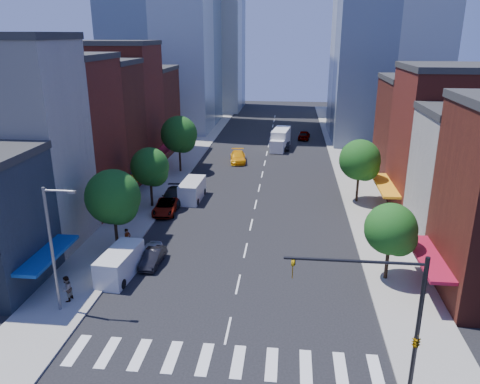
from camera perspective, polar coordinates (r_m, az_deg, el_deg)
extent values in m
plane|color=black|center=(31.99, -1.48, -16.52)|extent=(220.00, 220.00, 0.00)
cube|color=gray|center=(70.26, -7.32, 3.43)|extent=(5.00, 120.00, 0.15)
cube|color=gray|center=(68.97, 13.37, 2.78)|extent=(5.00, 120.00, 0.15)
cube|color=silver|center=(29.61, -2.29, -19.84)|extent=(19.00, 3.00, 0.01)
cube|color=silver|center=(46.13, -26.33, 4.96)|extent=(12.00, 8.00, 18.00)
cube|color=maroon|center=(53.52, -21.47, 6.18)|extent=(12.00, 9.00, 16.00)
cube|color=#4A1912|center=(61.12, -17.84, 7.53)|extent=(12.00, 8.00, 15.00)
cube|color=maroon|center=(68.70, -15.11, 9.78)|extent=(12.00, 9.00, 17.00)
cube|color=#4A1912|center=(77.83, -12.51, 9.48)|extent=(12.00, 10.00, 13.00)
cube|color=maroon|center=(53.95, 24.95, 5.27)|extent=(12.00, 10.00, 15.00)
cube|color=#4A1912|center=(63.49, 22.10, 6.52)|extent=(12.00, 10.00, 13.00)
cylinder|color=black|center=(26.64, 20.88, -15.17)|extent=(0.24, 0.24, 8.00)
cylinder|color=black|center=(24.15, 13.76, -8.19)|extent=(7.00, 0.16, 0.16)
imported|color=gold|center=(24.19, 6.50, -9.29)|extent=(0.22, 0.18, 1.10)
imported|color=gold|center=(27.08, 20.68, -16.58)|extent=(0.48, 2.24, 0.90)
cylinder|color=slate|center=(34.00, -21.94, -6.69)|extent=(0.20, 0.20, 9.00)
cylinder|color=slate|center=(32.02, -21.28, 0.14)|extent=(2.00, 0.14, 0.14)
cube|color=slate|center=(31.64, -19.82, 0.00)|extent=(0.50, 0.25, 0.18)
cylinder|color=black|center=(43.07, -14.90, -4.24)|extent=(0.28, 0.28, 3.92)
sphere|color=#154A15|center=(42.04, -15.24, -0.54)|extent=(4.80, 4.80, 4.80)
sphere|color=#154A15|center=(41.79, -14.53, -1.62)|extent=(3.36, 3.36, 3.36)
cylinder|color=black|center=(52.83, -10.76, 0.22)|extent=(0.28, 0.28, 3.64)
sphere|color=#154A15|center=(52.04, -10.94, 3.07)|extent=(4.20, 4.20, 4.20)
sphere|color=#154A15|center=(51.77, -10.36, 2.28)|extent=(2.94, 2.94, 2.94)
cylinder|color=black|center=(65.71, -7.33, 4.32)|extent=(0.28, 0.28, 4.20)
sphere|color=#154A15|center=(65.01, -7.45, 7.01)|extent=(5.00, 5.00, 5.00)
sphere|color=#154A15|center=(64.74, -6.96, 6.30)|extent=(3.50, 3.50, 3.50)
cylinder|color=black|center=(38.56, 17.52, -7.75)|extent=(0.28, 0.28, 3.36)
sphere|color=#154A15|center=(37.54, 17.89, -4.30)|extent=(4.00, 4.00, 4.00)
sphere|color=#154A15|center=(37.63, 18.78, -5.34)|extent=(2.80, 2.80, 2.80)
cylinder|color=black|center=(54.96, 14.15, 0.86)|extent=(0.28, 0.28, 3.92)
sphere|color=#154A15|center=(54.16, 14.39, 3.82)|extent=(4.60, 4.60, 4.60)
sphere|color=#154A15|center=(54.14, 15.00, 2.99)|extent=(3.22, 3.22, 3.22)
imported|color=#B7B7BC|center=(41.19, -11.01, -7.27)|extent=(1.69, 3.81, 1.27)
imported|color=black|center=(40.28, -10.60, -7.87)|extent=(1.44, 3.89, 1.27)
imported|color=#999999|center=(51.21, -9.06, -1.79)|extent=(2.67, 5.20, 1.40)
imported|color=black|center=(53.98, -8.23, -0.55)|extent=(2.61, 5.65, 1.60)
cube|color=silver|center=(38.83, -14.42, -8.46)|extent=(2.50, 5.38, 2.20)
cube|color=black|center=(37.12, -15.74, -9.37)|extent=(2.01, 1.20, 0.94)
cylinder|color=black|center=(38.17, -16.75, -10.43)|extent=(0.32, 0.81, 0.80)
cylinder|color=black|center=(37.39, -14.13, -10.83)|extent=(0.32, 0.81, 0.80)
cylinder|color=black|center=(40.96, -14.51, -8.12)|extent=(0.32, 0.81, 0.80)
cylinder|color=black|center=(40.24, -12.04, -8.43)|extent=(0.32, 0.81, 0.80)
cube|color=silver|center=(54.84, -5.83, 0.23)|extent=(2.34, 5.46, 2.26)
cube|color=black|center=(52.86, -6.37, -0.14)|extent=(2.03, 1.15, 0.97)
cylinder|color=black|center=(53.65, -7.27, -1.10)|extent=(0.30, 0.83, 0.82)
cylinder|color=black|center=(53.19, -5.26, -1.21)|extent=(0.30, 0.83, 0.82)
cylinder|color=black|center=(56.99, -6.32, 0.13)|extent=(0.30, 0.83, 0.82)
cylinder|color=black|center=(56.55, -4.41, 0.04)|extent=(0.30, 0.83, 0.82)
imported|color=#FFAD0D|center=(70.78, -0.25, 4.30)|extent=(2.91, 5.73, 1.59)
imported|color=black|center=(79.16, 5.41, 5.67)|extent=(1.77, 4.08, 1.31)
imported|color=#999999|center=(87.26, 7.81, 6.91)|extent=(2.44, 4.95, 1.62)
cube|color=white|center=(79.86, 5.00, 6.51)|extent=(3.25, 6.84, 3.24)
cube|color=white|center=(76.26, 4.55, 5.55)|extent=(2.44, 2.09, 2.03)
cylinder|color=black|center=(77.36, 3.82, 5.26)|extent=(0.42, 0.94, 0.91)
cylinder|color=black|center=(77.03, 5.46, 5.15)|extent=(0.42, 0.94, 0.91)
cylinder|color=black|center=(81.75, 4.37, 5.98)|extent=(0.42, 0.94, 0.91)
cylinder|color=black|center=(81.44, 5.92, 5.88)|extent=(0.42, 0.94, 0.91)
imported|color=#999999|center=(43.12, -13.55, -5.56)|extent=(0.75, 0.83, 1.90)
imported|color=#999999|center=(36.41, -20.39, -11.00)|extent=(0.81, 1.00, 1.93)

